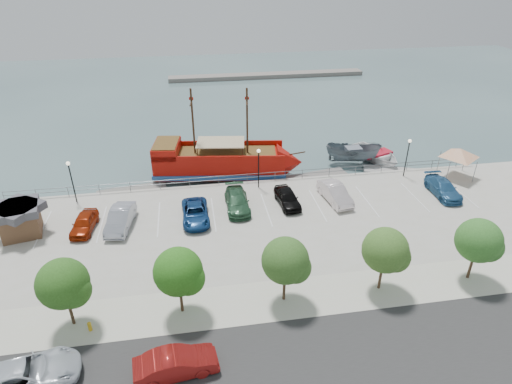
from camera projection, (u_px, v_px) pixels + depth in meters
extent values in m
plane|color=#3F585B|center=(270.00, 230.00, 39.12)|extent=(160.00, 160.00, 0.00)
cube|color=#2A2A2A|center=(323.00, 369.00, 24.82)|extent=(100.00, 8.00, 0.04)
cube|color=#BAB99F|center=(298.00, 297.00, 30.00)|extent=(100.00, 4.00, 0.05)
cylinder|color=#585E63|center=(256.00, 174.00, 44.90)|extent=(50.00, 0.06, 0.06)
cylinder|color=#585E63|center=(256.00, 177.00, 45.10)|extent=(50.00, 0.06, 0.06)
cube|color=slate|center=(267.00, 75.00, 87.79)|extent=(40.00, 3.00, 0.80)
cube|color=#A40E06|center=(220.00, 163.00, 47.83)|extent=(14.70, 6.41, 2.31)
cube|color=#255396|center=(220.00, 169.00, 48.20)|extent=(15.00, 6.71, 0.53)
cone|color=#A40E06|center=(289.00, 162.00, 47.97)|extent=(3.42, 4.62, 4.26)
cube|color=#A40E06|center=(167.00, 149.00, 46.86)|extent=(3.27, 4.77, 1.24)
cube|color=brown|center=(166.00, 143.00, 46.54)|extent=(3.04, 4.40, 0.11)
cube|color=brown|center=(223.00, 153.00, 47.26)|extent=(11.99, 5.50, 0.13)
cube|color=#A40E06|center=(220.00, 143.00, 48.98)|extent=(14.10, 2.18, 0.62)
cube|color=#A40E06|center=(218.00, 159.00, 45.25)|extent=(14.10, 2.18, 0.62)
cylinder|color=#382111|center=(247.00, 122.00, 45.56)|extent=(0.24, 0.24, 7.28)
cylinder|color=#382111|center=(193.00, 122.00, 45.45)|extent=(0.24, 0.24, 7.28)
cylinder|color=#382111|center=(247.00, 102.00, 44.48)|extent=(0.50, 2.66, 0.12)
cylinder|color=#382111|center=(191.00, 102.00, 44.37)|extent=(0.50, 2.66, 0.12)
cube|color=tan|center=(221.00, 142.00, 46.63)|extent=(5.58, 4.07, 0.11)
cylinder|color=#382111|center=(295.00, 154.00, 47.46)|extent=(2.21, 0.45, 0.53)
imported|color=slate|center=(353.00, 155.00, 50.75)|extent=(6.83, 4.26, 2.48)
imported|color=white|center=(376.00, 156.00, 51.75)|extent=(7.02, 8.23, 1.44)
cube|color=slate|center=(132.00, 191.00, 45.11)|extent=(7.36, 3.23, 0.41)
cube|color=slate|center=(315.00, 177.00, 47.92)|extent=(7.77, 3.54, 0.43)
cube|color=gray|center=(394.00, 172.00, 49.27)|extent=(7.05, 4.18, 0.39)
cube|color=brown|center=(21.00, 223.00, 36.41)|extent=(3.53, 3.53, 2.16)
cube|color=#44434B|center=(17.00, 209.00, 35.77)|extent=(4.01, 4.01, 0.69)
cylinder|color=slate|center=(439.00, 161.00, 47.18)|extent=(0.09, 0.09, 2.34)
cylinder|color=slate|center=(464.00, 161.00, 47.09)|extent=(0.09, 0.09, 2.34)
cylinder|color=slate|center=(448.00, 172.00, 44.76)|extent=(0.09, 0.09, 2.34)
cylinder|color=slate|center=(475.00, 172.00, 44.67)|extent=(0.09, 0.09, 2.34)
pyramid|color=beige|center=(461.00, 149.00, 44.92)|extent=(5.26, 5.26, 0.96)
imported|color=silver|center=(23.00, 376.00, 23.46)|extent=(6.37, 3.77, 1.66)
imported|color=maroon|center=(176.00, 364.00, 24.21)|extent=(4.94, 2.25, 1.57)
cylinder|color=gold|center=(90.00, 327.00, 27.22)|extent=(0.24, 0.24, 0.59)
sphere|color=gold|center=(89.00, 324.00, 27.07)|extent=(0.26, 0.26, 0.26)
cylinder|color=black|center=(73.00, 183.00, 40.73)|extent=(0.12, 0.12, 4.00)
sphere|color=#FFF2CC|center=(68.00, 163.00, 39.71)|extent=(0.36, 0.36, 0.36)
cylinder|color=black|center=(259.00, 170.00, 43.27)|extent=(0.12, 0.12, 4.00)
sphere|color=#FFF2CC|center=(259.00, 151.00, 42.25)|extent=(0.36, 0.36, 0.36)
cylinder|color=black|center=(406.00, 159.00, 45.53)|extent=(0.12, 0.12, 4.00)
sphere|color=#FFF2CC|center=(410.00, 141.00, 44.51)|extent=(0.36, 0.36, 0.36)
cylinder|color=#473321|center=(71.00, 311.00, 27.35)|extent=(0.20, 0.20, 2.20)
sphere|color=#254F18|center=(63.00, 283.00, 26.24)|extent=(3.20, 3.20, 3.20)
sphere|color=#254F18|center=(73.00, 291.00, 26.26)|extent=(2.20, 2.20, 2.20)
cylinder|color=#473321|center=(181.00, 299.00, 28.34)|extent=(0.20, 0.20, 2.20)
sphere|color=#235815|center=(178.00, 272.00, 27.23)|extent=(3.20, 3.20, 3.20)
sphere|color=#235815|center=(188.00, 278.00, 27.25)|extent=(2.20, 2.20, 2.20)
cylinder|color=#473321|center=(284.00, 287.00, 29.33)|extent=(0.20, 0.20, 2.20)
sphere|color=#2D511E|center=(285.00, 260.00, 28.21)|extent=(3.20, 3.20, 3.20)
sphere|color=#2D511E|center=(295.00, 267.00, 28.23)|extent=(2.20, 2.20, 2.20)
cylinder|color=#473321|center=(380.00, 276.00, 30.32)|extent=(0.20, 0.20, 2.20)
sphere|color=#365921|center=(385.00, 250.00, 29.20)|extent=(3.20, 3.20, 3.20)
sphere|color=#365921|center=(395.00, 257.00, 29.22)|extent=(2.20, 2.20, 2.20)
cylinder|color=#473321|center=(471.00, 266.00, 31.31)|extent=(0.20, 0.20, 2.20)
sphere|color=#2C5D22|center=(479.00, 240.00, 30.19)|extent=(3.20, 3.20, 3.20)
sphere|color=#2C5D22|center=(488.00, 247.00, 30.21)|extent=(2.20, 2.20, 2.20)
imported|color=#922207|center=(84.00, 223.00, 37.07)|extent=(2.16, 4.35, 1.43)
imported|color=#9DA0AE|center=(120.00, 219.00, 37.43)|extent=(2.43, 5.24, 1.66)
imported|color=navy|center=(195.00, 213.00, 38.49)|extent=(2.46, 5.15, 1.42)
imported|color=#2A5537|center=(237.00, 201.00, 40.23)|extent=(2.18, 5.27, 1.52)
imported|color=black|center=(287.00, 198.00, 40.83)|extent=(2.15, 4.58, 1.52)
imported|color=silver|center=(335.00, 193.00, 41.45)|extent=(2.43, 5.19, 1.65)
imported|color=#285A87|center=(443.00, 188.00, 42.53)|extent=(2.27, 5.19, 1.49)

